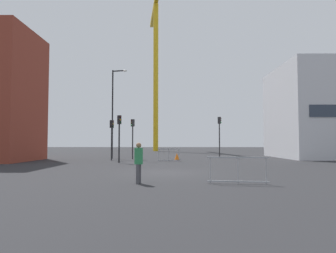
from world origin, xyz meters
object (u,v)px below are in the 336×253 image
Objects in this scene: traffic_light_island at (112,133)px; pedestrian_walking at (139,160)px; construction_crane at (156,52)px; traffic_light_crosswalk at (133,132)px; traffic_light_verge at (119,131)px; traffic_light_median at (219,131)px; traffic_cone_by_barrier at (177,157)px; streetlamp_tall at (114,108)px.

traffic_light_island is 2.22× the size of pedestrian_walking.
construction_crane is 7.25× the size of traffic_light_crosswalk.
pedestrian_walking is at bearing -76.43° from traffic_light_verge.
traffic_light_median is at bearing -71.49° from construction_crane.
traffic_cone_by_barrier is at bearing 6.61° from traffic_light_island.
traffic_light_island is 0.86× the size of traffic_light_median.
traffic_light_crosswalk is 2.36× the size of pedestrian_walking.
streetlamp_tall is 3.78m from traffic_light_island.
construction_crane reaches higher than pedestrian_walking.
traffic_light_island is 3.47m from traffic_light_verge.
construction_crane is 29.99m from traffic_light_crosswalk.
traffic_light_island is (-2.40, -27.73, -15.67)m from construction_crane.
construction_crane is at bearing 87.87° from traffic_light_verge.
traffic_light_island is at bearing 105.23° from pedestrian_walking.
streetlamp_tall is at bearing 161.97° from traffic_light_crosswalk.
traffic_cone_by_barrier is (4.28, -1.40, -2.31)m from traffic_light_crosswalk.
traffic_cone_by_barrier is at bearing 40.13° from traffic_light_verge.
traffic_light_island is at bearing -94.96° from construction_crane.
construction_crane reaches higher than traffic_light_crosswalk.
streetlamp_tall is 13.89× the size of traffic_cone_by_barrier.
traffic_light_median is (9.08, 7.27, 0.28)m from traffic_light_verge.
traffic_light_verge is 0.89× the size of traffic_light_median.
traffic_light_crosswalk is at bearing -167.35° from traffic_light_median.
traffic_light_median is at bearing 21.34° from traffic_light_island.
traffic_light_median reaches higher than traffic_cone_by_barrier.
traffic_light_crosswalk is at bearing 161.93° from traffic_cone_by_barrier.
construction_crane reaches higher than traffic_light_island.
construction_crane is 7.72× the size of traffic_light_island.
traffic_light_verge is 11.64m from traffic_light_median.
traffic_light_crosswalk is 6.06× the size of traffic_cone_by_barrier.
construction_crane is 34.68m from traffic_light_verge.
construction_crane is at bearing 108.51° from traffic_light_median.
traffic_light_island reaches higher than pedestrian_walking.
pedestrian_walking is at bearing -107.85° from traffic_light_median.
traffic_light_median is at bearing 38.68° from traffic_light_verge.
construction_crane reaches higher than traffic_light_median.
traffic_light_island is 6.32m from traffic_cone_by_barrier.
streetlamp_tall is 2.44× the size of traffic_light_island.
traffic_light_crosswalk is at bearing 52.16° from traffic_light_island.
construction_crane is 31.94m from traffic_light_island.
traffic_light_median reaches higher than traffic_light_crosswalk.
streetlamp_tall reaches higher than traffic_light_median.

